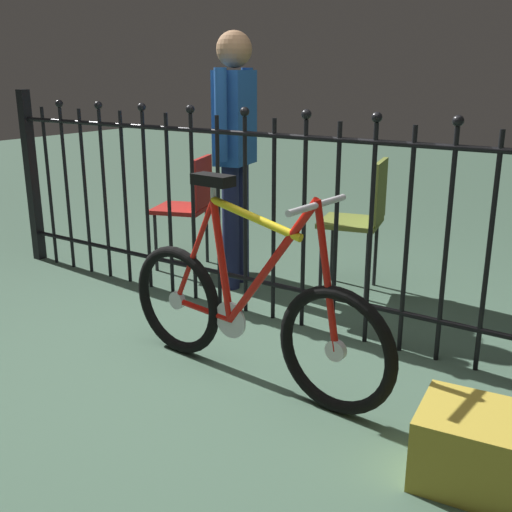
% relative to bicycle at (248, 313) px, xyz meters
% --- Properties ---
extents(ground_plane, '(20.00, 20.00, 0.00)m').
position_rel_bicycle_xyz_m(ground_plane, '(-0.13, -0.06, -0.33)').
color(ground_plane, '#415D4B').
extents(iron_fence, '(4.68, 0.07, 1.26)m').
position_rel_bicycle_xyz_m(iron_fence, '(-0.21, 0.68, 0.31)').
color(iron_fence, black).
rests_on(iron_fence, ground).
extents(bicycle, '(1.49, 0.40, 0.95)m').
position_rel_bicycle_xyz_m(bicycle, '(0.00, 0.00, 0.00)').
color(bicycle, black).
rests_on(bicycle, ground).
extents(chair_olive, '(0.45, 0.45, 0.86)m').
position_rel_bicycle_xyz_m(chair_olive, '(-0.07, 1.39, 0.20)').
color(chair_olive, black).
rests_on(chair_olive, ground).
extents(chair_red, '(0.46, 0.46, 0.81)m').
position_rel_bicycle_xyz_m(chair_red, '(-1.32, 1.17, 0.17)').
color(chair_red, black).
rests_on(chair_red, ground).
extents(person_visitor, '(0.24, 0.47, 1.63)m').
position_rel_bicycle_xyz_m(person_visitor, '(-0.82, 1.05, 0.64)').
color(person_visitor, '#191E3F').
rests_on(person_visitor, ground).
extents(display_crate, '(0.38, 0.38, 0.27)m').
position_rel_bicycle_xyz_m(display_crate, '(1.06, -0.19, -0.19)').
color(display_crate, '#B29933').
rests_on(display_crate, ground).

